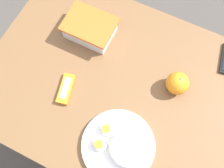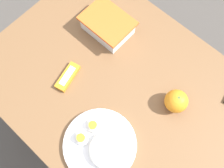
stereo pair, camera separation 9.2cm
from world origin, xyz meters
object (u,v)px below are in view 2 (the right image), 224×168
(candy_bar, at_px, (68,77))
(orange_fruit, at_px, (176,101))
(food_container, at_px, (108,26))
(rice_plate, at_px, (101,146))

(candy_bar, bearing_deg, orange_fruit, 27.48)
(orange_fruit, bearing_deg, food_container, 170.24)
(orange_fruit, relative_size, candy_bar, 0.68)
(food_container, height_order, rice_plate, food_container)
(food_container, distance_m, candy_bar, 0.25)
(rice_plate, bearing_deg, orange_fruit, 72.49)
(food_container, xyz_separation_m, candy_bar, (0.03, -0.25, -0.02))
(food_container, bearing_deg, rice_plate, -49.85)
(rice_plate, height_order, candy_bar, rice_plate)
(rice_plate, bearing_deg, food_container, 130.15)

